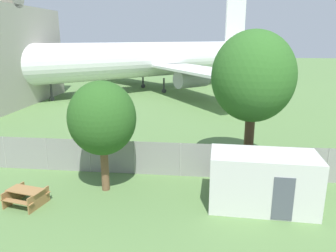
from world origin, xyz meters
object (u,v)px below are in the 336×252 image
(portable_cabin, at_px, (263,181))
(picnic_bench_near_cabin, at_px, (26,195))
(tree_left_of_cabin, at_px, (253,77))
(airplane, at_px, (144,60))
(tree_near_hangar, at_px, (102,119))

(portable_cabin, height_order, picnic_bench_near_cabin, portable_cabin)
(portable_cabin, xyz_separation_m, tree_left_of_cabin, (-0.07, 4.65, 4.02))
(airplane, xyz_separation_m, portable_cabin, (11.17, -31.52, -3.04))
(portable_cabin, bearing_deg, airplane, 111.88)
(tree_near_hangar, bearing_deg, airplane, 96.93)
(tree_near_hangar, bearing_deg, portable_cabin, -6.73)
(airplane, relative_size, tree_near_hangar, 7.25)
(tree_left_of_cabin, bearing_deg, tree_near_hangar, -152.91)
(picnic_bench_near_cabin, height_order, tree_near_hangar, tree_near_hangar)
(airplane, xyz_separation_m, tree_near_hangar, (3.73, -30.64, -0.64))
(picnic_bench_near_cabin, bearing_deg, tree_left_of_cabin, 28.47)
(airplane, xyz_separation_m, picnic_bench_near_cabin, (0.60, -32.57, -3.83))
(airplane, height_order, tree_left_of_cabin, airplane)
(picnic_bench_near_cabin, relative_size, tree_left_of_cabin, 0.24)
(portable_cabin, height_order, tree_left_of_cabin, tree_left_of_cabin)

